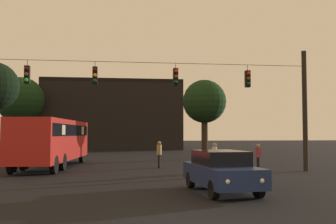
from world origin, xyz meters
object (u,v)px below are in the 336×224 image
(pedestrian_crossing_left, at_px, (258,156))
(tree_behind_building, at_px, (21,100))
(city_bus, at_px, (53,138))
(pedestrian_crossing_center, at_px, (214,156))
(car_near_right, at_px, (221,171))
(pedestrian_crossing_right, at_px, (159,153))
(tree_left_silhouette, at_px, (204,102))

(pedestrian_crossing_left, bearing_deg, tree_behind_building, 126.19)
(city_bus, relative_size, pedestrian_crossing_center, 6.76)
(car_near_right, relative_size, tree_behind_building, 0.49)
(car_near_right, distance_m, pedestrian_crossing_right, 10.50)
(pedestrian_crossing_left, height_order, pedestrian_crossing_center, pedestrian_crossing_center)
(car_near_right, relative_size, pedestrian_crossing_right, 2.65)
(pedestrian_crossing_right, bearing_deg, tree_behind_building, 119.86)
(pedestrian_crossing_center, relative_size, tree_left_silhouette, 0.25)
(city_bus, bearing_deg, tree_behind_building, 107.92)
(tree_left_silhouette, bearing_deg, pedestrian_crossing_left, -85.13)
(tree_left_silhouette, xyz_separation_m, tree_behind_building, (-19.03, 16.90, 1.36))
(pedestrian_crossing_center, bearing_deg, tree_left_silhouette, 79.77)
(pedestrian_crossing_right, relative_size, tree_behind_building, 0.19)
(car_near_right, distance_m, tree_behind_building, 38.98)
(pedestrian_crossing_left, height_order, pedestrian_crossing_right, pedestrian_crossing_right)
(car_near_right, height_order, pedestrian_crossing_center, pedestrian_crossing_center)
(pedestrian_crossing_right, bearing_deg, pedestrian_crossing_center, -57.27)
(pedestrian_crossing_center, bearing_deg, tree_behind_building, 120.27)
(pedestrian_crossing_center, bearing_deg, pedestrian_crossing_right, 122.73)
(pedestrian_crossing_right, height_order, tree_behind_building, tree_behind_building)
(pedestrian_crossing_center, height_order, tree_left_silhouette, tree_left_silhouette)
(pedestrian_crossing_left, height_order, tree_behind_building, tree_behind_building)
(city_bus, height_order, pedestrian_crossing_left, city_bus)
(pedestrian_crossing_right, distance_m, tree_behind_building, 29.22)
(tree_left_silhouette, bearing_deg, car_near_right, -100.85)
(car_near_right, height_order, tree_left_silhouette, tree_left_silhouette)
(tree_left_silhouette, distance_m, tree_behind_building, 25.49)
(tree_behind_building, bearing_deg, car_near_right, -66.34)
(pedestrian_crossing_left, distance_m, tree_behind_building, 34.14)
(pedestrian_crossing_left, xyz_separation_m, pedestrian_crossing_center, (-3.05, -1.68, 0.08))
(pedestrian_crossing_left, relative_size, pedestrian_crossing_center, 0.93)
(pedestrian_crossing_left, bearing_deg, tree_left_silhouette, 94.87)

